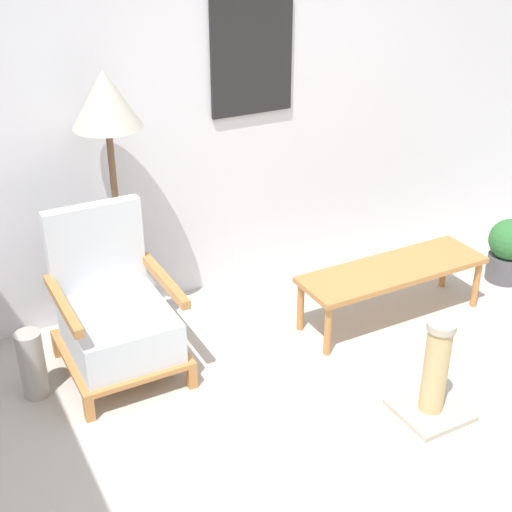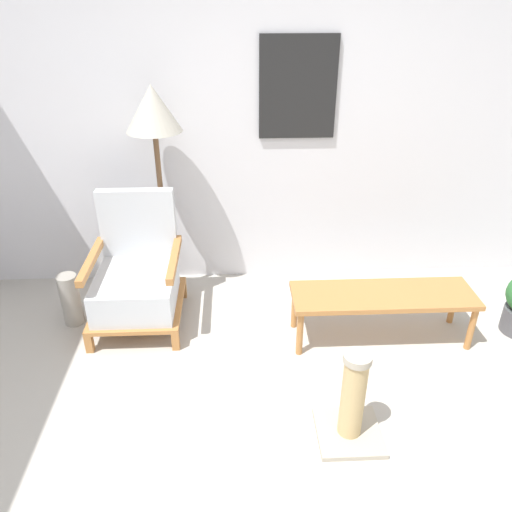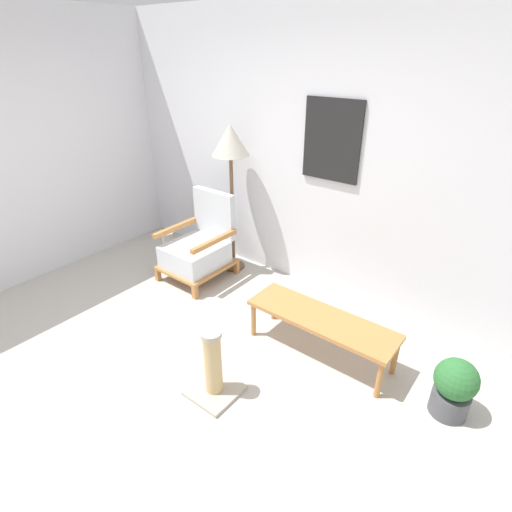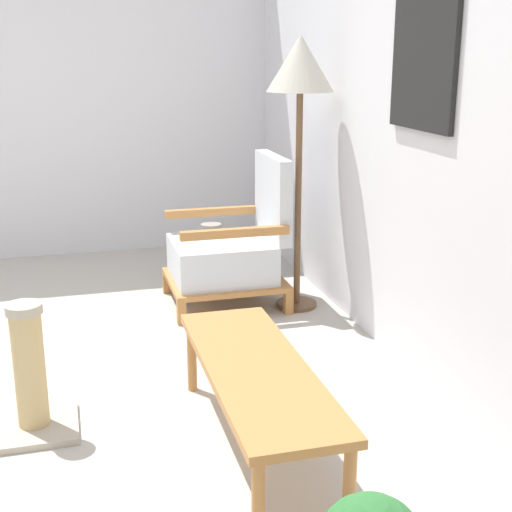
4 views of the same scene
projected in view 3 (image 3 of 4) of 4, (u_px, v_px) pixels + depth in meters
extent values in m
plane|color=#B7B2A8|center=(153.00, 393.00, 2.98)|extent=(14.00, 14.00, 0.00)
cube|color=silver|center=(311.00, 158.00, 3.82)|extent=(8.00, 0.06, 2.70)
cube|color=black|center=(332.00, 141.00, 3.57)|extent=(0.56, 0.02, 0.72)
cube|color=silver|center=(22.00, 153.00, 4.02)|extent=(0.06, 8.00, 2.70)
cube|color=#B2753D|center=(158.00, 274.00, 4.40)|extent=(0.05, 0.05, 0.14)
cube|color=#B2753D|center=(195.00, 292.00, 4.08)|extent=(0.05, 0.05, 0.14)
cube|color=#B2753D|center=(200.00, 253.00, 4.85)|extent=(0.05, 0.05, 0.14)
cube|color=#B2753D|center=(236.00, 268.00, 4.53)|extent=(0.05, 0.05, 0.14)
cube|color=#B2753D|center=(197.00, 264.00, 4.43)|extent=(0.63, 0.70, 0.03)
cube|color=silver|center=(195.00, 254.00, 4.35)|extent=(0.55, 0.60, 0.24)
cube|color=silver|center=(214.00, 213.00, 4.40)|extent=(0.55, 0.08, 0.51)
cube|color=#B2753D|center=(177.00, 227.00, 4.41)|extent=(0.05, 0.64, 0.05)
cube|color=#B2753D|center=(214.00, 241.00, 4.10)|extent=(0.05, 0.64, 0.05)
cylinder|color=brown|center=(234.00, 266.00, 4.69)|extent=(0.25, 0.25, 0.03)
cylinder|color=brown|center=(232.00, 214.00, 4.38)|extent=(0.04, 0.04, 1.28)
cone|color=#B2AD9E|center=(230.00, 140.00, 4.01)|extent=(0.39, 0.39, 0.32)
cube|color=#B2753D|center=(321.00, 319.00, 3.22)|extent=(1.24, 0.39, 0.04)
cylinder|color=#B2753D|center=(253.00, 319.00, 3.51)|extent=(0.04, 0.04, 0.33)
cylinder|color=#B2753D|center=(379.00, 380.00, 2.88)|extent=(0.04, 0.04, 0.33)
cylinder|color=#B2753D|center=(274.00, 304.00, 3.73)|extent=(0.04, 0.04, 0.33)
cylinder|color=#B2753D|center=(395.00, 357.00, 3.09)|extent=(0.04, 0.04, 0.33)
cylinder|color=#9E998E|center=(169.00, 248.00, 4.68)|extent=(0.14, 0.14, 0.40)
cylinder|color=#4C4C51|center=(449.00, 402.00, 2.79)|extent=(0.26, 0.26, 0.19)
sphere|color=#2D6B33|center=(457.00, 379.00, 2.69)|extent=(0.29, 0.29, 0.29)
cube|color=#B2A893|center=(215.00, 390.00, 2.99)|extent=(0.35, 0.35, 0.03)
cylinder|color=tan|center=(213.00, 364.00, 2.87)|extent=(0.13, 0.13, 0.49)
cylinder|color=#B2A893|center=(211.00, 334.00, 2.74)|extent=(0.15, 0.15, 0.04)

